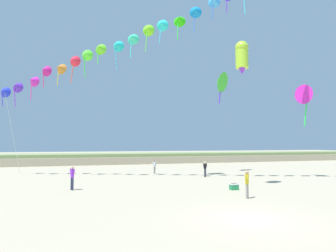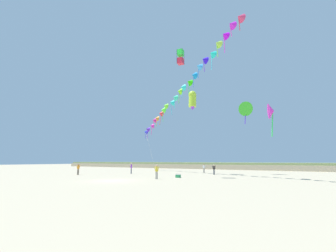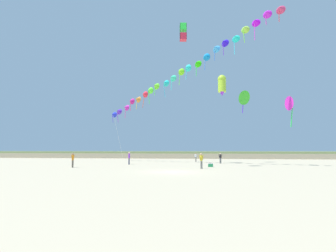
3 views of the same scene
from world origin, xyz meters
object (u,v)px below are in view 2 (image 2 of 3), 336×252
at_px(person_far_right, 131,168).
at_px(large_kite_low_lead, 180,57).
at_px(person_near_left, 157,171).
at_px(large_kite_mid_trail, 192,100).
at_px(beach_cooler, 178,176).
at_px(person_near_right, 78,168).
at_px(person_far_left, 204,168).
at_px(large_kite_high_solo, 245,109).
at_px(person_mid_center, 214,169).
at_px(large_kite_outer_drift, 271,111).

distance_m(person_far_right, large_kite_low_lead, 20.65).
distance_m(person_near_left, large_kite_mid_trail, 10.38).
bearing_deg(large_kite_mid_trail, beach_cooler, -141.63).
bearing_deg(large_kite_low_lead, large_kite_mid_trail, -49.49).
bearing_deg(person_near_right, person_far_left, 51.14).
bearing_deg(large_kite_high_solo, person_far_right, -151.02).
relative_size(person_far_left, large_kite_low_lead, 0.58).
height_order(person_near_left, large_kite_mid_trail, large_kite_mid_trail).
height_order(person_near_left, person_near_right, person_near_left).
xyz_separation_m(person_near_right, person_far_left, (13.06, 16.21, -0.08)).
xyz_separation_m(large_kite_low_lead, large_kite_mid_trail, (5.33, -6.23, -9.94)).
relative_size(large_kite_mid_trail, large_kite_high_solo, 0.69).
bearing_deg(large_kite_mid_trail, large_kite_high_solo, 70.66).
distance_m(person_near_right, large_kite_low_lead, 24.73).
relative_size(large_kite_low_lead, large_kite_high_solo, 0.68).
distance_m(person_near_left, person_far_left, 16.12).
distance_m(person_near_left, person_far_right, 11.80).
bearing_deg(person_far_right, beach_cooler, -17.00).
bearing_deg(person_far_right, large_kite_mid_trail, -9.58).
relative_size(person_near_right, large_kite_mid_trail, 0.62).
bearing_deg(person_mid_center, large_kite_mid_trail, -89.69).
relative_size(person_near_left, person_far_left, 1.10).
bearing_deg(beach_cooler, person_near_right, -167.76).
height_order(person_mid_center, person_far_left, person_mid_center).
relative_size(person_near_left, large_kite_high_solo, 0.43).
relative_size(person_mid_center, person_far_left, 1.02).
height_order(person_mid_center, large_kite_low_lead, large_kite_low_lead).
xyz_separation_m(person_far_right, large_kite_high_solo, (16.27, 9.01, 9.50)).
distance_m(person_far_right, beach_cooler, 11.35).
xyz_separation_m(person_far_left, beach_cooler, (2.30, -12.88, -0.65)).
bearing_deg(person_near_right, person_near_left, 0.56).
bearing_deg(large_kite_low_lead, person_far_left, 74.69).
bearing_deg(beach_cooler, person_far_left, 100.11).
relative_size(large_kite_mid_trail, large_kite_outer_drift, 0.65).
distance_m(person_far_left, large_kite_low_lead, 19.89).
bearing_deg(person_near_left, large_kite_low_lead, 104.75).
height_order(person_mid_center, large_kite_high_solo, large_kite_high_solo).
bearing_deg(large_kite_outer_drift, large_kite_high_solo, 122.64).
bearing_deg(large_kite_low_lead, person_near_right, -137.02).
xyz_separation_m(person_near_left, person_far_left, (-1.32, 16.07, -0.09)).
bearing_deg(large_kite_low_lead, person_far_right, -149.53).
bearing_deg(large_kite_mid_trail, large_kite_outer_drift, 19.85).
height_order(person_near_right, person_far_left, person_near_right).
bearing_deg(large_kite_mid_trail, person_far_left, 108.25).
relative_size(large_kite_low_lead, large_kite_mid_trail, 0.99).
bearing_deg(person_far_left, person_far_right, -131.72).
bearing_deg(person_near_left, person_far_right, 146.57).
xyz_separation_m(person_near_right, large_kite_mid_trail, (16.90, 4.56, 9.06)).
xyz_separation_m(person_far_left, large_kite_mid_trail, (3.84, -11.65, 9.14)).
xyz_separation_m(person_far_right, beach_cooler, (10.83, -3.31, -0.77)).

